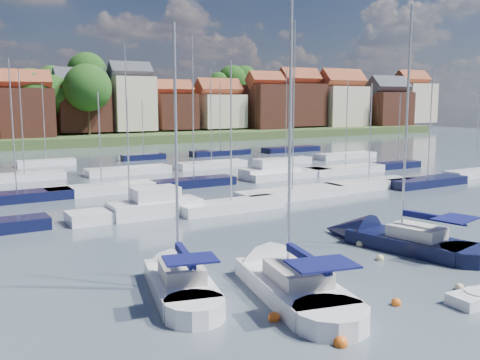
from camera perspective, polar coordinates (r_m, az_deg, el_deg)
ground at (r=62.05m, az=-11.36°, el=0.17°), size 260.00×260.00×0.00m
sailboat_left at (r=26.09m, az=-6.80°, el=-10.50°), size 4.76×9.99×13.22m
sailboat_centre at (r=26.22m, az=4.31°, el=-10.39°), size 5.55×12.09×15.89m
sailboat_navy at (r=34.18m, az=15.63°, el=-6.17°), size 5.29×11.49×15.43m
tender at (r=26.25m, az=24.20°, el=-11.38°), size 2.98×1.52×0.63m
buoy_b at (r=20.65m, az=10.67°, el=-16.98°), size 0.53×0.53×0.53m
buoy_c at (r=22.45m, az=3.64°, el=-14.69°), size 0.49×0.49×0.49m
buoy_d at (r=27.68m, az=22.33°, el=-10.77°), size 0.43×0.43×0.43m
buoy_e at (r=33.76m, az=12.72°, el=-6.87°), size 0.52×0.52×0.52m
buoy_g at (r=31.12m, az=14.70°, el=-8.26°), size 0.45×0.45×0.45m
buoy_h at (r=24.84m, az=16.32°, el=-12.68°), size 0.44×0.44×0.44m
marina_field at (r=58.18m, az=-7.99°, el=0.14°), size 79.62×41.41×15.93m
far_shore_town at (r=152.35m, az=-22.45°, el=6.30°), size 212.46×90.00×22.27m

